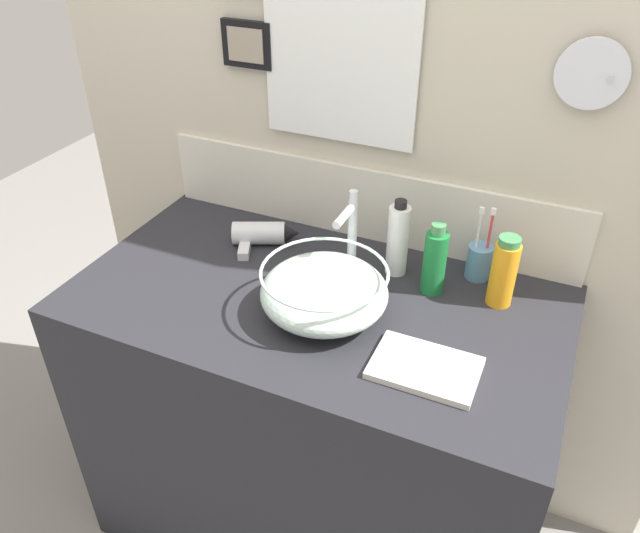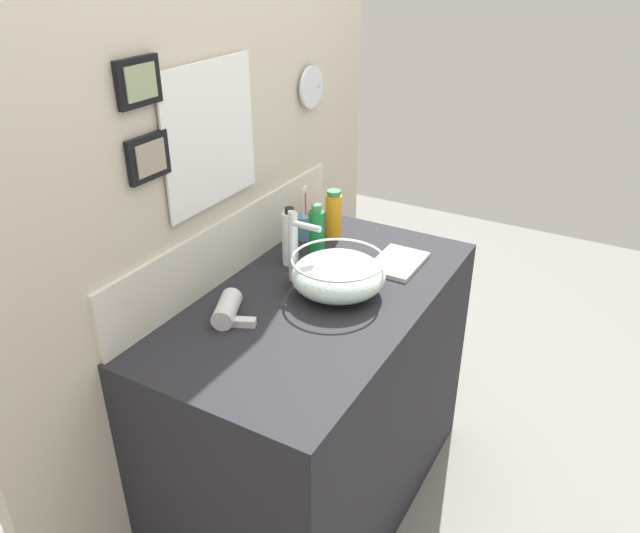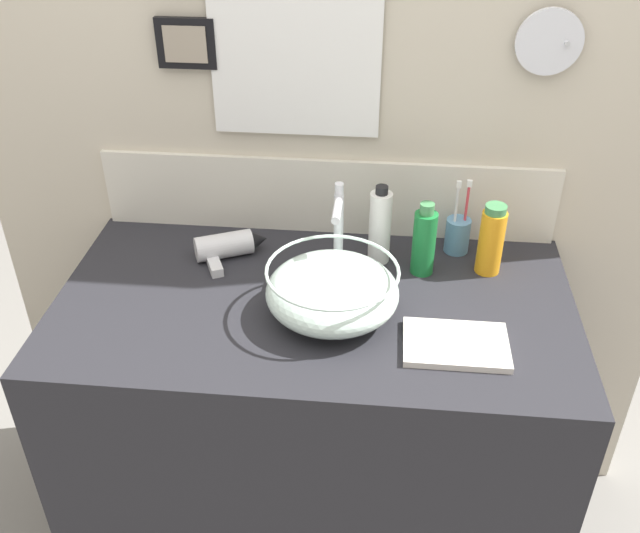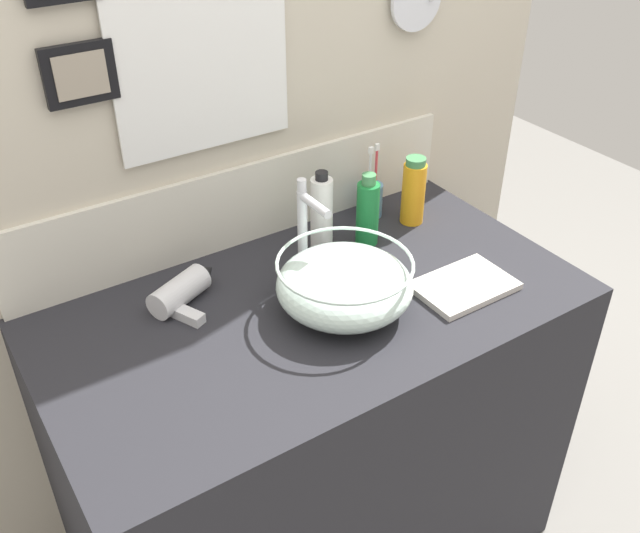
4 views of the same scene
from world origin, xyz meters
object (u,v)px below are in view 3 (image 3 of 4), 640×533
(faucet, at_px, (338,226))
(soap_dispenser, at_px, (380,226))
(lotion_bottle, at_px, (491,240))
(glass_bowl_sink, at_px, (332,291))
(hair_drier, at_px, (229,246))
(spray_bottle, at_px, (424,241))
(hand_towel, at_px, (456,344))
(toothbrush_cup, at_px, (457,234))

(faucet, relative_size, soap_dispenser, 1.18)
(faucet, height_order, lotion_bottle, faucet)
(glass_bowl_sink, relative_size, faucet, 1.21)
(hair_drier, height_order, lotion_bottle, lotion_bottle)
(faucet, distance_m, spray_bottle, 0.22)
(soap_dispenser, xyz_separation_m, hand_towel, (0.18, -0.34, -0.09))
(faucet, bearing_deg, soap_dispenser, 39.71)
(faucet, distance_m, lotion_bottle, 0.39)
(faucet, height_order, hair_drier, faucet)
(toothbrush_cup, height_order, spray_bottle, toothbrush_cup)
(spray_bottle, height_order, soap_dispenser, soap_dispenser)
(toothbrush_cup, distance_m, hand_towel, 0.41)
(faucet, bearing_deg, toothbrush_cup, 26.00)
(hair_drier, distance_m, spray_bottle, 0.51)
(hand_towel, bearing_deg, faucet, 137.88)
(faucet, bearing_deg, hand_towel, -42.12)
(spray_bottle, xyz_separation_m, lotion_bottle, (0.17, 0.02, 0.00))
(toothbrush_cup, relative_size, hand_towel, 0.91)
(lotion_bottle, relative_size, soap_dispenser, 0.88)
(hair_drier, height_order, toothbrush_cup, toothbrush_cup)
(toothbrush_cup, bearing_deg, hair_drier, -171.72)
(toothbrush_cup, xyz_separation_m, soap_dispenser, (-0.20, -0.07, 0.05))
(spray_bottle, distance_m, soap_dispenser, 0.12)
(glass_bowl_sink, relative_size, lotion_bottle, 1.63)
(glass_bowl_sink, relative_size, spray_bottle, 1.57)
(glass_bowl_sink, height_order, hand_towel, glass_bowl_sink)
(spray_bottle, bearing_deg, lotion_bottle, 6.76)
(hair_drier, height_order, spray_bottle, spray_bottle)
(glass_bowl_sink, relative_size, soap_dispenser, 1.43)
(lotion_bottle, bearing_deg, spray_bottle, -173.24)
(faucet, height_order, toothbrush_cup, faucet)
(toothbrush_cup, xyz_separation_m, lotion_bottle, (0.07, -0.09, 0.04))
(toothbrush_cup, xyz_separation_m, spray_bottle, (-0.09, -0.11, 0.04))
(faucet, height_order, hand_towel, faucet)
(toothbrush_cup, height_order, soap_dispenser, soap_dispenser)
(glass_bowl_sink, bearing_deg, faucet, 90.00)
(hair_drier, xyz_separation_m, hand_towel, (0.57, -0.32, -0.02))
(soap_dispenser, bearing_deg, toothbrush_cup, 17.70)
(hair_drier, xyz_separation_m, spray_bottle, (0.50, -0.02, 0.06))
(hair_drier, relative_size, spray_bottle, 1.01)
(glass_bowl_sink, relative_size, toothbrush_cup, 1.47)
(soap_dispenser, bearing_deg, hand_towel, -61.84)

